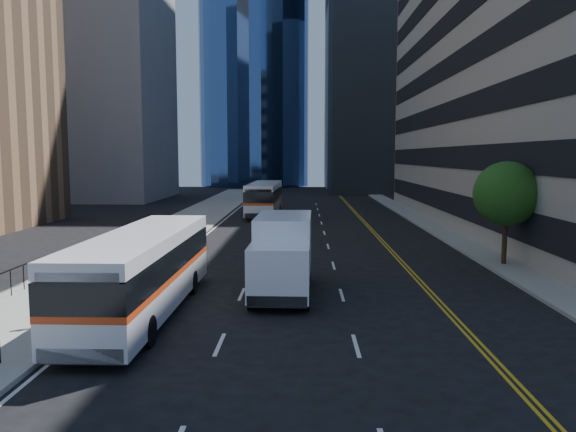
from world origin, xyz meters
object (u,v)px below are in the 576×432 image
object	(u,v)px
bus_rear	(264,198)
box_truck	(283,253)
street_tree	(506,194)
bus_front	(143,270)

from	to	relation	value
bus_rear	box_truck	bearing A→B (deg)	-83.47
street_tree	bus_rear	distance (m)	27.81
bus_front	bus_rear	xyz separation A→B (m)	(1.99, 33.07, 0.06)
bus_rear	bus_front	bearing A→B (deg)	-92.17
street_tree	bus_rear	world-z (taller)	street_tree
street_tree	bus_front	bearing A→B (deg)	-150.28
box_truck	bus_front	bearing A→B (deg)	-144.83
bus_rear	box_truck	distance (m)	30.04
bus_front	bus_rear	world-z (taller)	bus_rear
bus_front	bus_rear	distance (m)	33.13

